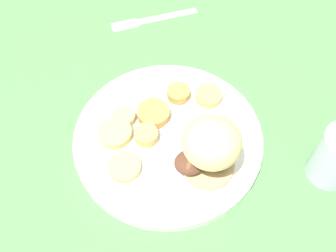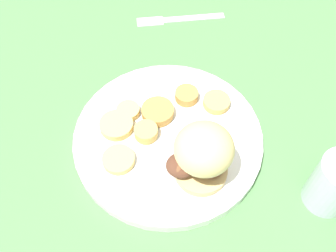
% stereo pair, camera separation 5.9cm
% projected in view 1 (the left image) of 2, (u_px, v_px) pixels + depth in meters
% --- Properties ---
extents(ground_plane, '(4.00, 4.00, 0.00)m').
position_uv_depth(ground_plane, '(168.00, 142.00, 0.62)').
color(ground_plane, '#4C7A47').
extents(dinner_plate, '(0.29, 0.29, 0.02)m').
position_uv_depth(dinner_plate, '(168.00, 138.00, 0.61)').
color(dinner_plate, white).
rests_on(dinner_plate, ground_plane).
extents(sandwich, '(0.08, 0.10, 0.10)m').
position_uv_depth(sandwich, '(209.00, 149.00, 0.53)').
color(sandwich, tan).
rests_on(sandwich, dinner_plate).
extents(potato_round_0, '(0.05, 0.05, 0.01)m').
position_uv_depth(potato_round_0, '(115.00, 133.00, 0.60)').
color(potato_round_0, '#DBB766').
rests_on(potato_round_0, dinner_plate).
extents(potato_round_1, '(0.05, 0.05, 0.01)m').
position_uv_depth(potato_round_1, '(153.00, 113.00, 0.62)').
color(potato_round_1, '#BC8942').
rests_on(potato_round_1, dinner_plate).
extents(potato_round_2, '(0.04, 0.04, 0.01)m').
position_uv_depth(potato_round_2, '(124.00, 117.00, 0.62)').
color(potato_round_2, '#DBB766').
rests_on(potato_round_2, dinner_plate).
extents(potato_round_3, '(0.04, 0.04, 0.01)m').
position_uv_depth(potato_round_3, '(176.00, 93.00, 0.64)').
color(potato_round_3, '#BC8942').
rests_on(potato_round_3, dinner_plate).
extents(potato_round_4, '(0.05, 0.05, 0.01)m').
position_uv_depth(potato_round_4, '(124.00, 167.00, 0.57)').
color(potato_round_4, '#DBB766').
rests_on(potato_round_4, dinner_plate).
extents(potato_round_5, '(0.04, 0.04, 0.02)m').
position_uv_depth(potato_round_5, '(146.00, 135.00, 0.60)').
color(potato_round_5, tan).
rests_on(potato_round_5, dinner_plate).
extents(potato_round_6, '(0.04, 0.04, 0.01)m').
position_uv_depth(potato_round_6, '(209.00, 96.00, 0.64)').
color(potato_round_6, tan).
rests_on(potato_round_6, dinner_plate).
extents(fork, '(0.10, 0.16, 0.00)m').
position_uv_depth(fork, '(153.00, 19.00, 0.78)').
color(fork, silver).
rests_on(fork, ground_plane).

